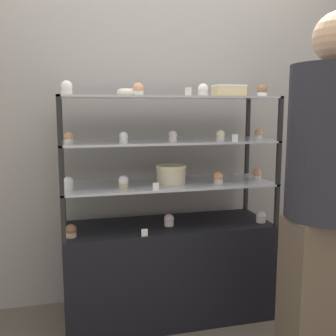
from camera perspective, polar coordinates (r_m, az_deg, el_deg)
name	(u,v)px	position (r m, az deg, el deg)	size (l,w,h in m)	color
ground_plane	(168,315)	(2.75, 0.00, -20.56)	(20.00, 20.00, 0.00)	brown
back_wall	(155,114)	(2.77, -1.94, 7.78)	(8.00, 0.05, 2.60)	gray
display_base	(168,270)	(2.61, 0.00, -14.61)	(1.29, 0.46, 0.62)	black
display_riser_lower	(168,185)	(2.45, 0.00, -2.51)	(1.29, 0.46, 0.26)	black
display_riser_middle	(168,143)	(2.41, 0.00, 3.67)	(1.29, 0.46, 0.26)	black
display_riser_upper	(168,99)	(2.40, 0.00, 9.96)	(1.29, 0.46, 0.26)	black
layer_cake_centerpiece	(171,174)	(2.41, 0.45, -0.91)	(0.18, 0.18, 0.11)	beige
sheet_cake_frosted	(229,91)	(2.50, 8.80, 11.00)	(0.19, 0.13, 0.07)	#DBBC84
cupcake_0	(71,231)	(2.31, -13.89, -8.87)	(0.06, 0.06, 0.08)	#CCB28C
cupcake_1	(169,220)	(2.45, 0.14, -7.59)	(0.06, 0.06, 0.08)	white
cupcake_2	(261,217)	(2.60, 13.32, -6.92)	(0.06, 0.06, 0.08)	white
price_tag_0	(145,233)	(2.26, -3.42, -9.35)	(0.04, 0.00, 0.04)	white
cupcake_3	(68,184)	(2.29, -14.28, -2.20)	(0.06, 0.06, 0.08)	white
cupcake_4	(123,182)	(2.28, -6.49, -2.06)	(0.06, 0.06, 0.08)	#CCB28C
cupcake_5	(218,178)	(2.43, 7.30, -1.43)	(0.06, 0.06, 0.08)	beige
cupcake_6	(257,174)	(2.60, 12.78, -0.90)	(0.06, 0.06, 0.08)	white
price_tag_1	(156,186)	(2.21, -1.77, -2.70)	(0.04, 0.00, 0.04)	white
cupcake_7	(69,138)	(2.26, -14.20, 4.27)	(0.05, 0.05, 0.06)	beige
cupcake_8	(124,137)	(2.24, -6.46, 4.43)	(0.05, 0.05, 0.06)	white
cupcake_9	(173,136)	(2.33, 0.69, 4.64)	(0.05, 0.05, 0.06)	white
cupcake_10	(221,136)	(2.41, 7.63, 4.68)	(0.05, 0.05, 0.06)	white
cupcake_11	(258,134)	(2.58, 12.98, 4.79)	(0.05, 0.05, 0.06)	white
price_tag_2	(235,138)	(2.32, 9.70, 4.31)	(0.04, 0.00, 0.04)	white
cupcake_12	(67,88)	(2.21, -14.50, 11.17)	(0.06, 0.06, 0.08)	beige
cupcake_13	(138,90)	(2.32, -4.34, 11.28)	(0.06, 0.06, 0.08)	beige
cupcake_14	(203,90)	(2.40, 5.10, 11.17)	(0.06, 0.06, 0.08)	beige
cupcake_15	(262,91)	(2.57, 13.52, 10.79)	(0.06, 0.06, 0.08)	white
price_tag_3	(188,91)	(2.22, 2.96, 11.05)	(0.04, 0.00, 0.04)	white
donut_glazed	(128,93)	(2.37, -5.76, 10.85)	(0.14, 0.14, 0.04)	#EFE5CC
customer_figure	(330,192)	(2.01, 22.40, -3.27)	(0.41, 0.41, 1.77)	brown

